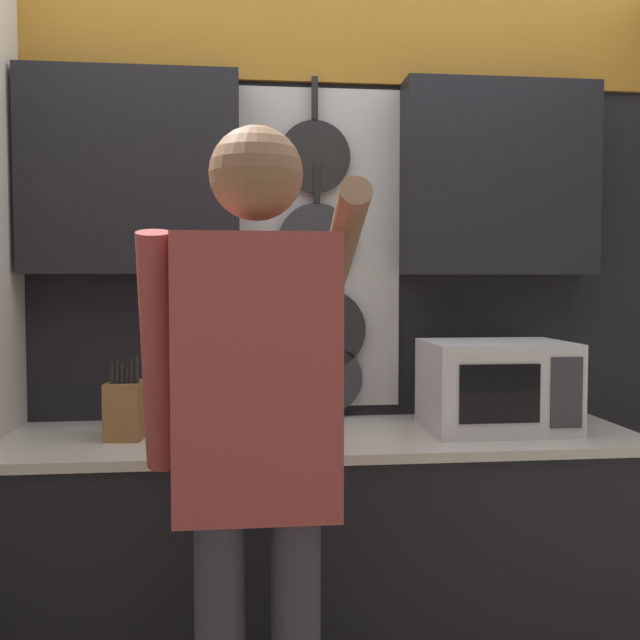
% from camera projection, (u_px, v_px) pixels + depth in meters
% --- Properties ---
extents(base_cabinet_counter, '(2.05, 0.62, 0.92)m').
position_uv_depth(base_cabinet_counter, '(325.00, 573.00, 2.35)').
color(base_cabinet_counter, black).
rests_on(base_cabinet_counter, ground_plane).
extents(back_wall_unit, '(2.62, 0.20, 2.53)m').
position_uv_depth(back_wall_unit, '(316.00, 259.00, 2.57)').
color(back_wall_unit, black).
rests_on(back_wall_unit, ground_plane).
extents(microwave, '(0.47, 0.35, 0.30)m').
position_uv_depth(microwave, '(496.00, 386.00, 2.37)').
color(microwave, silver).
rests_on(microwave, base_cabinet_counter).
extents(knife_block, '(0.13, 0.16, 0.26)m').
position_uv_depth(knife_block, '(127.00, 409.00, 2.25)').
color(knife_block, brown).
rests_on(knife_block, base_cabinet_counter).
extents(utensil_crock, '(0.10, 0.10, 0.33)m').
position_uv_depth(utensil_crock, '(286.00, 407.00, 2.30)').
color(utensil_crock, white).
rests_on(utensil_crock, base_cabinet_counter).
extents(person, '(0.54, 0.65, 1.77)m').
position_uv_depth(person, '(257.00, 430.00, 1.68)').
color(person, '#383842').
rests_on(person, ground_plane).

